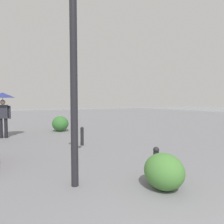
% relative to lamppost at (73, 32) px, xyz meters
% --- Properties ---
extents(lamppost, '(0.98, 0.28, 4.49)m').
position_rel_lamppost_xyz_m(lamppost, '(0.00, 0.00, 0.00)').
color(lamppost, '#232328').
rests_on(lamppost, ground).
extents(pedestrian, '(1.00, 1.00, 2.03)m').
position_rel_lamppost_xyz_m(pedestrian, '(6.25, 1.32, -1.34)').
color(pedestrian, black).
rests_on(pedestrian, ground).
extents(bollard_near, '(0.13, 0.13, 0.68)m').
position_rel_lamppost_xyz_m(bollard_near, '(-0.46, -1.65, -2.59)').
color(bollard_near, '#232328').
rests_on(bollard_near, ground).
extents(bollard_mid, '(0.13, 0.13, 0.70)m').
position_rel_lamppost_xyz_m(bollard_mid, '(3.22, -1.29, -2.58)').
color(bollard_mid, '#232328').
rests_on(bollard_mid, ground).
extents(shrub_low, '(0.79, 0.71, 0.67)m').
position_rel_lamppost_xyz_m(shrub_low, '(-0.92, -1.43, -2.61)').
color(shrub_low, '#477F38').
rests_on(shrub_low, ground).
extents(shrub_round, '(0.97, 0.87, 0.82)m').
position_rel_lamppost_xyz_m(shrub_round, '(7.03, -1.38, -2.53)').
color(shrub_round, '#387533').
rests_on(shrub_round, ground).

